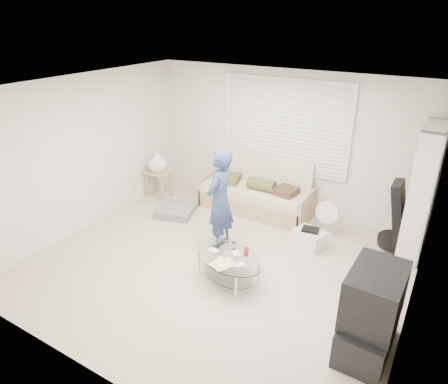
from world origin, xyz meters
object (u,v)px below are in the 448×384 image
Objects in this scene: futon_sofa at (256,193)px; bookshelf at (421,193)px; coffee_table at (229,261)px; tv_unit at (371,313)px.

futon_sofa is 2.73m from bookshelf.
tv_unit is at bearing -8.23° from coffee_table.
futon_sofa is 2.22m from coffee_table.
tv_unit reaches higher than futon_sofa.
coffee_table is (0.65, -2.12, -0.01)m from futon_sofa.
tv_unit is at bearing -43.49° from futon_sofa.
futon_sofa is 2.01× the size of tv_unit.
futon_sofa reaches higher than coffee_table.
futon_sofa is 1.69× the size of coffee_table.
coffee_table is (-2.00, -2.02, -0.67)m from bookshelf.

